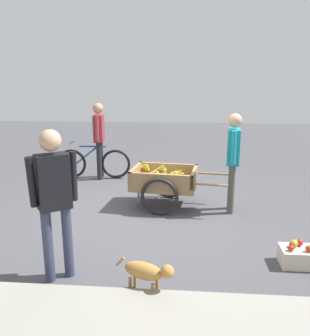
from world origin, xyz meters
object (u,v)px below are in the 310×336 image
Objects in this scene: fruit_cart at (164,182)px; bystander_person at (54,192)px; bicycle at (93,163)px; dog at (147,272)px; vendor_person at (233,154)px; cyclist_person at (99,134)px; apple_crate at (299,256)px.

bystander_person reaches higher than fruit_cart.
fruit_cart is at bearing 135.88° from bicycle.
vendor_person is at bearing -115.23° from dog.
bicycle is at bearing 3.45° from cyclist_person.
bystander_person is at bearing 45.81° from vendor_person.
fruit_cart is 1.04× the size of bicycle.
fruit_cart is 2.68m from bystander_person.
bystander_person reaches higher than cyclist_person.
vendor_person is 1.00× the size of bicycle.
vendor_person is at bearing 146.29° from cyclist_person.
dog reaches higher than apple_crate.
vendor_person is 2.60× the size of dog.
bystander_person reaches higher than apple_crate.
vendor_person reaches higher than apple_crate.
bystander_person reaches higher than bicycle.
cyclist_person is 4.90m from apple_crate.
fruit_cart is 3.94× the size of apple_crate.
fruit_cart is at bearing -113.76° from bystander_person.
cyclist_person reaches higher than fruit_cart.
bicycle is 0.68m from cyclist_person.
bicycle is (1.69, -1.64, -0.09)m from fruit_cart.
dog is at bearing 167.22° from bystander_person.
cyclist_person reaches higher than apple_crate.
bystander_person is at bearing 98.97° from bicycle.
cyclist_person reaches higher than dog.
bicycle is 3.77× the size of apple_crate.
apple_crate is at bearing 132.85° from fruit_cart.
bicycle is at bearing -44.12° from fruit_cart.
vendor_person is 3.78× the size of apple_crate.
dog is (-1.66, 4.26, -0.08)m from bicycle.
vendor_person reaches higher than bicycle.
bicycle reaches higher than fruit_cart.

